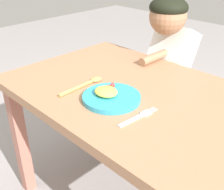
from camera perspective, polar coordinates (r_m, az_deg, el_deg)
dining_table at (r=1.20m, az=4.69°, el=-3.00°), size 1.12×0.74×0.70m
plate at (r=1.07m, az=-0.31°, el=-0.26°), size 0.23×0.23×0.05m
fork at (r=0.97m, az=5.37°, el=-4.53°), size 0.03×0.18×0.01m
spoon at (r=1.20m, az=-5.28°, el=2.35°), size 0.04×0.23×0.02m
person at (r=1.64m, az=11.69°, el=3.69°), size 0.21×0.39×1.02m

